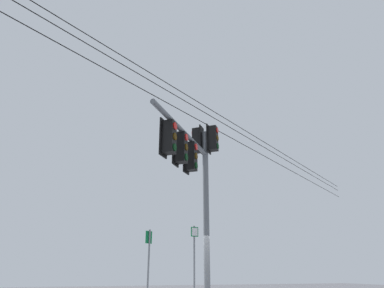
{
  "coord_description": "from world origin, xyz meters",
  "views": [
    {
      "loc": [
        3.61,
        9.94,
        1.41
      ],
      "look_at": [
        0.53,
        0.25,
        5.19
      ],
      "focal_mm": 32.19,
      "sensor_mm": 36.0,
      "label": 1
    }
  ],
  "objects": [
    {
      "name": "signal_mast_assembly",
      "position": [
        0.33,
        -0.02,
        4.58
      ],
      "size": [
        3.09,
        3.83,
        6.37
      ],
      "color": "slate",
      "rests_on": "ground"
    },
    {
      "name": "route_sign_primary",
      "position": [
        1.12,
        -3.14,
        1.76
      ],
      "size": [
        0.28,
        0.22,
        2.89
      ],
      "color": "slate",
      "rests_on": "ground"
    },
    {
      "name": "route_sign_secondary",
      "position": [
        -0.6,
        -3.01,
        1.81
      ],
      "size": [
        0.3,
        0.11,
        3.08
      ],
      "color": "slate",
      "rests_on": "ground"
    },
    {
      "name": "overhead_wire_span",
      "position": [
        -1.36,
        -1.54,
        6.83
      ],
      "size": [
        22.87,
        14.8,
        1.36
      ],
      "color": "black"
    }
  ]
}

